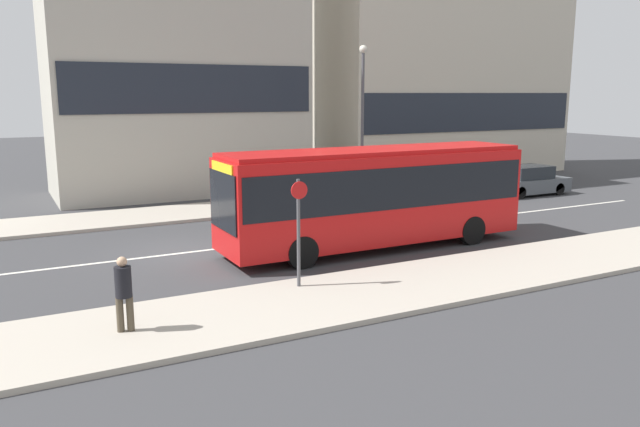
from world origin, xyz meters
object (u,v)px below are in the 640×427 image
(bus_stop_sign, at_px, (299,225))
(street_lamp, at_px, (363,107))
(city_bus, at_px, (374,191))
(pedestrian_near_stop, at_px, (124,290))
(parked_car_1, at_px, (527,181))
(parked_car_0, at_px, (450,188))

(bus_stop_sign, distance_m, street_lamp, 13.72)
(city_bus, xyz_separation_m, bus_stop_sign, (-4.13, -2.96, -0.13))
(city_bus, bearing_deg, bus_stop_sign, -145.85)
(pedestrian_near_stop, bearing_deg, parked_car_1, 36.81)
(city_bus, height_order, bus_stop_sign, city_bus)
(parked_car_0, bearing_deg, bus_stop_sign, -144.17)
(parked_car_1, height_order, bus_stop_sign, bus_stop_sign)
(parked_car_0, xyz_separation_m, pedestrian_near_stop, (-16.33, -9.62, 0.36))
(pedestrian_near_stop, bearing_deg, street_lamp, 54.55)
(parked_car_0, bearing_deg, parked_car_1, 0.82)
(parked_car_0, distance_m, pedestrian_near_stop, 18.95)
(bus_stop_sign, xyz_separation_m, street_lamp, (8.33, 10.58, 2.62))
(street_lamp, bearing_deg, parked_car_0, -30.27)
(bus_stop_sign, bearing_deg, street_lamp, 51.79)
(parked_car_0, bearing_deg, pedestrian_near_stop, -149.49)
(bus_stop_sign, relative_size, street_lamp, 0.40)
(parked_car_0, xyz_separation_m, bus_stop_sign, (-11.83, -8.54, 1.07))
(parked_car_1, bearing_deg, bus_stop_sign, -152.76)
(city_bus, height_order, parked_car_1, city_bus)
(bus_stop_sign, bearing_deg, parked_car_1, 27.24)
(parked_car_1, relative_size, street_lamp, 0.60)
(city_bus, height_order, parked_car_0, city_bus)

